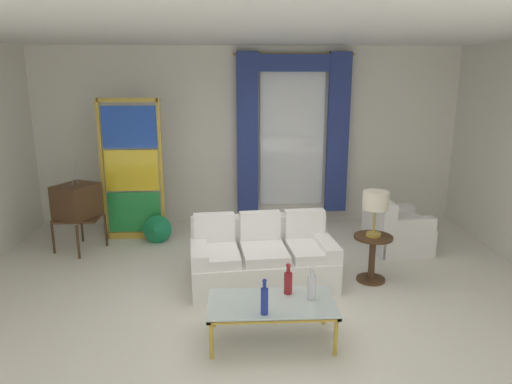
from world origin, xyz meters
The scene contains 15 objects.
ground_plane centered at (0.00, 0.00, 0.00)m, with size 16.00×16.00×0.00m, color silver.
wall_rear centered at (0.00, 3.06, 1.50)m, with size 8.00×0.12×3.00m, color white.
ceiling_slab centered at (0.00, 0.80, 3.02)m, with size 8.00×7.60×0.04m, color white.
curtained_window centered at (0.75, 2.89, 1.74)m, with size 2.00×0.17×2.70m.
couch_white_long centered at (0.08, 0.46, 0.30)m, with size 1.83×1.07×0.86m.
coffee_table centered at (0.08, -0.91, 0.37)m, with size 1.23×0.65×0.41m.
bottle_blue_decanter centered at (0.26, -0.74, 0.54)m, with size 0.08×0.08×0.32m.
bottle_crystal_tall centered at (0.00, -1.14, 0.55)m, with size 0.07×0.07×0.35m.
bottle_amber_squat centered at (0.48, -0.87, 0.55)m, with size 0.08×0.08×0.34m.
vintage_tv centered at (-2.55, 1.68, 0.73)m, with size 0.72×0.75×1.35m.
armchair_white centered at (2.10, 1.46, 0.29)m, with size 0.90×0.89×0.80m.
stained_glass_divider centered at (-1.83, 2.14, 1.06)m, with size 0.95×0.05×2.20m.
peacock_figurine centered at (-1.45, 1.84, 0.22)m, with size 0.44×0.60×0.50m.
round_side_table centered at (1.46, 0.40, 0.36)m, with size 0.48×0.48×0.59m.
table_lamp_brass centered at (1.46, 0.40, 1.03)m, with size 0.32×0.32×0.57m.
Camera 1 is at (-0.27, -5.03, 2.55)m, focal length 32.98 mm.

